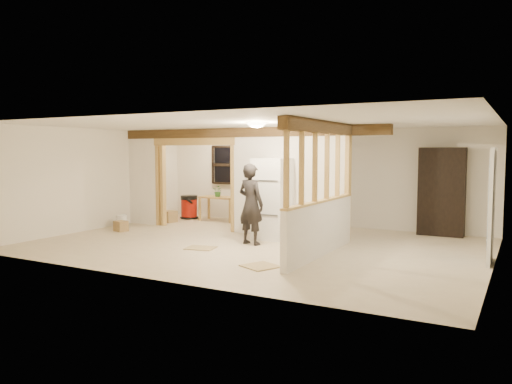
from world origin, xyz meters
The scene contains 30 objects.
floor centered at (0.00, 0.00, -0.01)m, with size 9.00×6.50×0.01m, color beige.
ceiling centered at (0.00, 0.00, 2.50)m, with size 9.00×6.50×0.01m, color white.
wall_back centered at (0.00, 3.25, 1.25)m, with size 9.00×0.01×2.50m, color silver.
wall_front centered at (0.00, -3.25, 1.25)m, with size 9.00×0.01×2.50m, color silver.
wall_left centered at (-4.50, 0.00, 1.25)m, with size 0.01×6.50×2.50m, color silver.
wall_right centered at (4.50, 0.00, 1.25)m, with size 0.01×6.50×2.50m, color silver.
partition_left_stub centered at (-4.05, 1.20, 1.25)m, with size 0.90×0.12×2.50m, color white.
partition_center centered at (0.20, 1.20, 1.25)m, with size 2.80×0.12×2.50m, color white.
doorway_frame centered at (-2.40, 1.20, 1.10)m, with size 2.46×0.14×2.20m, color tan.
header_beam_back centered at (-1.00, 1.20, 2.38)m, with size 7.00×0.18×0.22m, color #50381B.
header_beam_right centered at (1.60, -0.40, 2.38)m, with size 0.18×3.30×0.22m, color #50381B.
pony_wall centered at (1.60, -0.40, 0.50)m, with size 0.12×3.20×1.00m, color white.
stud_partition centered at (1.60, -0.40, 1.66)m, with size 0.14×3.20×1.32m, color tan.
window_back centered at (-2.60, 3.17, 1.55)m, with size 1.12×0.10×1.10m, color black.
french_door centered at (4.42, 0.40, 1.00)m, with size 0.12×0.86×2.00m, color white.
ceiling_dome_main centered at (0.30, -0.50, 2.48)m, with size 0.36×0.36×0.16m, color #FFEABF.
ceiling_dome_util centered at (-2.50, 2.30, 2.48)m, with size 0.32×0.32×0.14m, color #FFEABF.
hanging_bulb centered at (-2.00, 1.60, 2.18)m, with size 0.07×0.07×0.07m, color #FFD88C.
refrigerator centered at (0.00, 0.78, 0.89)m, with size 0.74×0.72×1.79m, color white.
woman centered at (-0.09, -0.03, 0.84)m, with size 0.62×0.40×1.69m, color black.
work_table centered at (-2.58, 2.62, 0.34)m, with size 1.09×0.54×0.68m, color tan.
potted_plant centered at (-2.57, 2.55, 0.84)m, with size 0.28×0.24×0.31m, color #205921.
shop_vac centered at (-3.60, 2.60, 0.34)m, with size 0.52×0.52×0.68m, color #911207.
bookshelf centered at (3.22, 3.01, 1.01)m, with size 1.01×0.34×2.03m, color black.
bucket centered at (-4.01, 0.29, 0.17)m, with size 0.27×0.27×0.34m, color white.
box_util_a centered at (-1.41, 1.83, 0.16)m, with size 0.37×0.32×0.32m, color olive.
box_util_b centered at (-3.65, 1.76, 0.15)m, with size 0.33×0.33×0.31m, color olive.
box_front centered at (-3.70, -0.05, 0.13)m, with size 0.31×0.25×0.25m, color olive.
floor_panel_near centered at (1.05, -1.73, 0.01)m, with size 0.53×0.53×0.02m, color tan.
floor_panel_far centered at (-0.76, -0.90, 0.01)m, with size 0.56×0.45×0.02m, color tan.
Camera 1 is at (4.94, -9.02, 1.94)m, focal length 35.00 mm.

